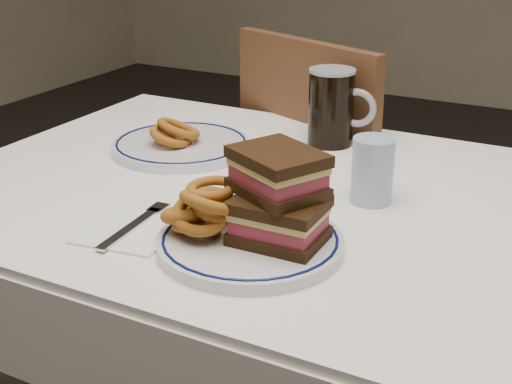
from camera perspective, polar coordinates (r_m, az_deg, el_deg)
The scene contains 11 objects.
dining_table at distance 1.28m, azimuth 2.71°, elevation -4.42°, with size 1.27×0.87×0.75m.
chair_far at distance 1.82m, azimuth 6.42°, elevation -0.91°, with size 0.56×0.56×0.93m.
main_plate at distance 1.04m, azimuth -0.47°, elevation -4.04°, with size 0.27×0.27×0.02m.
reuben_sandwich at distance 1.01m, azimuth 1.82°, elevation -0.35°, with size 0.16×0.15×0.13m.
onion_rings_main at distance 1.04m, azimuth -4.34°, elevation -1.39°, with size 0.13×0.12×0.10m.
ketchup_ramekin at distance 1.13m, azimuth -0.31°, elevation -0.26°, with size 0.06×0.06×0.04m.
beer_mug at distance 1.47m, azimuth 6.15°, elevation 6.81°, with size 0.14×0.09×0.16m.
water_glass at distance 1.20m, azimuth 9.30°, elevation 1.72°, with size 0.07×0.07×0.11m, color #9BB4C8.
far_plate at distance 1.45m, azimuth -6.00°, elevation 3.73°, with size 0.28×0.28×0.02m.
onion_rings_far at distance 1.44m, azimuth -6.56°, elevation 4.65°, with size 0.11×0.11×0.08m.
napkin_fork at distance 1.12m, azimuth -9.97°, elevation -2.96°, with size 0.16×0.18×0.01m.
Camera 1 is at (0.48, -1.04, 1.23)m, focal length 50.00 mm.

